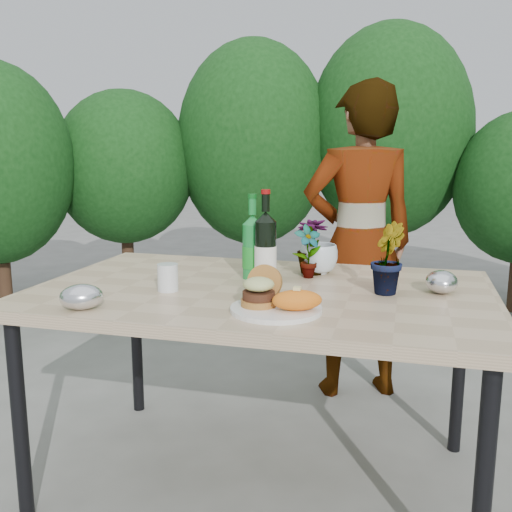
% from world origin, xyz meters
% --- Properties ---
extents(ground, '(80.00, 80.00, 0.00)m').
position_xyz_m(ground, '(0.00, 0.00, 0.00)').
color(ground, slate).
rests_on(ground, ground).
extents(patio_table, '(1.60, 1.00, 0.75)m').
position_xyz_m(patio_table, '(0.00, 0.00, 0.69)').
color(patio_table, tan).
rests_on(patio_table, ground).
extents(shrub_hedge, '(6.93, 5.07, 2.23)m').
position_xyz_m(shrub_hedge, '(0.30, 1.56, 1.17)').
color(shrub_hedge, '#382316').
rests_on(shrub_hedge, ground).
extents(dinner_plate, '(0.28, 0.28, 0.01)m').
position_xyz_m(dinner_plate, '(0.12, -0.28, 0.76)').
color(dinner_plate, white).
rests_on(dinner_plate, patio_table).
extents(burger_stack, '(0.11, 0.16, 0.11)m').
position_xyz_m(burger_stack, '(0.06, -0.26, 0.81)').
color(burger_stack, '#B7722D').
rests_on(burger_stack, dinner_plate).
extents(sweet_potato, '(0.17, 0.12, 0.06)m').
position_xyz_m(sweet_potato, '(0.18, -0.30, 0.80)').
color(sweet_potato, orange).
rests_on(sweet_potato, dinner_plate).
extents(grilled_veg, '(0.08, 0.05, 0.03)m').
position_xyz_m(grilled_veg, '(0.13, -0.18, 0.78)').
color(grilled_veg, olive).
rests_on(grilled_veg, dinner_plate).
extents(wine_bottle, '(0.08, 0.08, 0.34)m').
position_xyz_m(wine_bottle, '(-0.01, 0.10, 0.88)').
color(wine_bottle, black).
rests_on(wine_bottle, patio_table).
extents(sparkling_water, '(0.08, 0.08, 0.32)m').
position_xyz_m(sparkling_water, '(-0.07, 0.14, 0.87)').
color(sparkling_water, '#167E31').
rests_on(sparkling_water, patio_table).
extents(plastic_cup, '(0.07, 0.07, 0.09)m').
position_xyz_m(plastic_cup, '(-0.30, -0.13, 0.80)').
color(plastic_cup, silver).
rests_on(plastic_cup, patio_table).
extents(seedling_left, '(0.13, 0.12, 0.20)m').
position_xyz_m(seedling_left, '(0.13, 0.20, 0.85)').
color(seedling_left, '#2A571E').
rests_on(seedling_left, patio_table).
extents(seedling_mid, '(0.13, 0.15, 0.24)m').
position_xyz_m(seedling_mid, '(0.43, 0.04, 0.87)').
color(seedling_mid, '#245F20').
rests_on(seedling_mid, patio_table).
extents(seedling_right, '(0.16, 0.16, 0.22)m').
position_xyz_m(seedling_right, '(0.13, 0.28, 0.86)').
color(seedling_right, '#205E20').
rests_on(seedling_right, patio_table).
extents(blue_bowl, '(0.17, 0.17, 0.12)m').
position_xyz_m(blue_bowl, '(0.16, 0.29, 0.81)').
color(blue_bowl, silver).
rests_on(blue_bowl, patio_table).
extents(foil_packet_left, '(0.17, 0.15, 0.08)m').
position_xyz_m(foil_packet_left, '(-0.47, -0.41, 0.79)').
color(foil_packet_left, silver).
rests_on(foil_packet_left, patio_table).
extents(foil_packet_right, '(0.11, 0.13, 0.08)m').
position_xyz_m(foil_packet_right, '(0.61, 0.09, 0.79)').
color(foil_packet_right, silver).
rests_on(foil_packet_right, patio_table).
extents(person, '(0.67, 0.56, 1.55)m').
position_xyz_m(person, '(0.26, 0.91, 0.78)').
color(person, '#8F5E47').
rests_on(person, ground).
extents(terracotta_pot, '(0.17, 0.17, 0.14)m').
position_xyz_m(terracotta_pot, '(-1.86, 2.06, 0.07)').
color(terracotta_pot, '#A23E29').
rests_on(terracotta_pot, ground).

